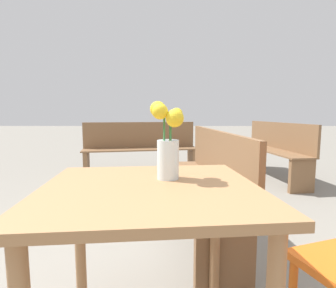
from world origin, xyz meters
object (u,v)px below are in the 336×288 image
Objects in this scene: table_front at (150,217)px; bench_far at (273,147)px; flower_vase at (168,143)px; bench_near at (206,178)px; bench_middle at (140,147)px.

bench_far is at bearing 61.54° from table_front.
table_front is 0.29m from flower_vase.
bench_middle is (-0.75, 1.99, 0.01)m from bench_near.
bench_far is (1.31, 1.94, 0.01)m from bench_near.
bench_near is at bearing 72.31° from table_front.
bench_middle is (-0.45, 3.03, -0.40)m from flower_vase.
bench_near is 2.12m from bench_middle.
bench_middle is at bearing 178.69° from bench_far.
bench_far is at bearing -1.31° from bench_middle.
table_front is at bearing -118.46° from bench_far.
bench_near and bench_far have the same top height.
table_front is 1.21m from bench_near.
table_front is at bearing -107.69° from bench_near.
bench_far reaches higher than table_front.
bench_far is (1.67, 3.09, -0.13)m from table_front.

